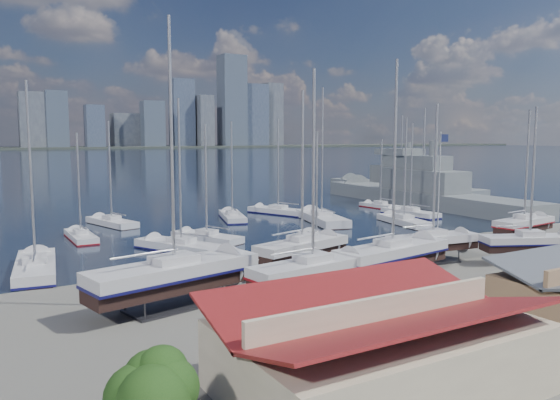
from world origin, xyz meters
TOP-DOWN VIEW (x-y plane):
  - ground at (0.00, -10.00)m, footprint 1400.00×1400.00m
  - water at (0.00, 300.00)m, footprint 1400.00×600.00m
  - far_shore at (0.00, 560.00)m, footprint 1400.00×80.00m
  - shed_red at (-18.00, -26.00)m, footprint 14.70×9.45m
  - sailboat_cradle_0 at (-21.99, -9.50)m, footprint 12.63×5.93m
  - sailboat_cradle_1 at (-12.75, -12.58)m, footprint 10.38×4.18m
  - sailboat_cradle_2 at (-8.97, -5.16)m, footprint 9.84×5.03m
  - sailboat_cradle_3 at (-4.31, -11.50)m, footprint 11.35×4.78m
  - sailboat_cradle_4 at (3.21, -8.55)m, footprint 9.12×3.56m
  - sailboat_cradle_5 at (10.70, -13.23)m, footprint 9.02×5.93m
  - sailboat_cradle_6 at (19.72, -6.08)m, footprint 9.20×3.63m
  - sailboat_moored_0 at (-29.20, 5.53)m, footprint 4.63×11.71m
  - sailboat_moored_1 at (-23.02, 19.54)m, footprint 2.44×8.49m
  - sailboat_moored_2 at (-17.65, 27.97)m, footprint 5.09×9.85m
  - sailboat_moored_3 at (-15.33, 7.80)m, footprint 7.50×11.01m
  - sailboat_moored_4 at (-10.93, 11.69)m, footprint 5.91×9.29m
  - sailboat_moored_5 at (-1.68, 24.81)m, footprint 5.30×10.02m
  - sailboat_moored_6 at (-1.06, 4.43)m, footprint 4.99×8.89m
  - sailboat_moored_7 at (7.83, 16.41)m, footprint 6.50×13.10m
  - sailboat_moored_8 at (6.79, 26.53)m, footprint 6.42×10.36m
  - sailboat_moored_9 at (16.34, 9.48)m, footprint 4.55×10.17m
  - sailboat_moored_10 at (22.78, 15.10)m, footprint 3.53×9.76m
  - sailboat_moored_11 at (24.80, 24.16)m, footprint 2.99×8.11m
  - naval_ship_east at (33.69, 23.82)m, footprint 9.10×46.39m
  - naval_ship_west at (44.26, 40.84)m, footprint 8.98×38.59m
  - car_a at (-13.86, -21.97)m, footprint 2.37×4.68m
  - car_b at (-1.58, -21.44)m, footprint 4.73×2.59m
  - car_c at (-3.17, -19.18)m, footprint 3.43×5.47m
  - car_d at (5.84, -19.43)m, footprint 2.21×4.61m
  - tree at (-28.58, -26.55)m, footprint 3.02×3.02m
  - flagpole at (5.36, -7.10)m, footprint 1.07×0.12m

SIDE VIEW (x-z plane):
  - water at x=0.00m, z-range -0.35..0.05m
  - ground at x=0.00m, z-range 0.00..0.00m
  - sailboat_moored_10 at x=22.78m, z-range -6.84..7.45m
  - sailboat_moored_5 at x=-1.68m, z-range -6.91..7.52m
  - sailboat_moored_8 at x=6.79m, z-range -7.20..7.82m
  - sailboat_moored_6 at x=-1.06m, z-range -6.10..6.71m
  - sailboat_moored_1 at x=-23.02m, z-range -6.02..6.64m
  - sailboat_moored_3 at x=-15.33m, z-range -7.76..8.38m
  - sailboat_moored_0 at x=-29.20m, z-range -8.21..8.83m
  - sailboat_moored_11 at x=24.80m, z-range -5.62..6.24m
  - sailboat_moored_9 at x=16.34m, z-range -7.10..7.74m
  - sailboat_moored_2 at x=-17.65m, z-range -6.84..7.49m
  - sailboat_moored_4 at x=-10.93m, z-range -6.49..7.14m
  - sailboat_moored_7 at x=7.83m, z-range -9.20..9.85m
  - car_d at x=5.84m, z-range 0.00..1.30m
  - car_c at x=-3.17m, z-range 0.00..1.41m
  - car_b at x=-1.58m, z-range 0.00..1.48m
  - car_a at x=-13.86m, z-range 0.00..1.53m
  - far_shore at x=0.00m, z-range 0.00..2.20m
  - naval_ship_east at x=33.69m, z-range -7.41..10.74m
  - naval_ship_west at x=44.26m, z-range -7.05..10.39m
  - sailboat_cradle_5 at x=10.70m, z-range -5.19..9.16m
  - sailboat_cradle_6 at x=19.72m, z-range -5.30..9.29m
  - sailboat_cradle_4 at x=3.21m, z-range -5.30..9.31m
  - sailboat_cradle_2 at x=-8.97m, z-range -5.71..9.81m
  - sailboat_cradle_1 at x=-12.75m, z-range -6.05..10.22m
  - sailboat_cradle_3 at x=-4.31m, z-range -6.67..10.98m
  - sailboat_cradle_0 at x=-21.99m, z-range -7.46..11.96m
  - shed_red at x=-18.00m, z-range 0.07..4.57m
  - tree at x=-28.58m, z-range 0.63..4.94m
  - flagpole at x=5.36m, z-range 0.93..13.04m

